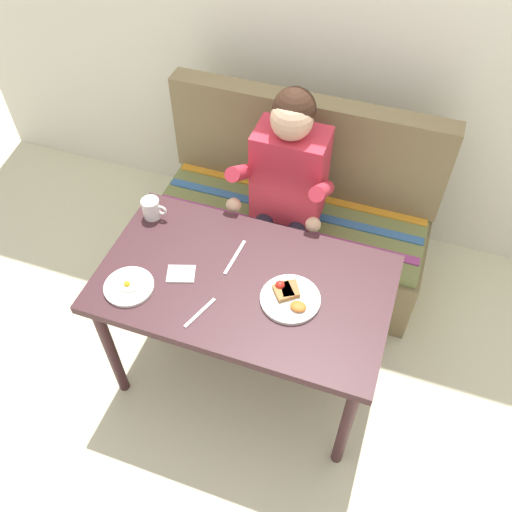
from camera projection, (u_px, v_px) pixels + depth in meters
The scene contains 11 objects.
ground_plane at pixel (246, 369), 2.77m from camera, with size 8.00×8.00×0.00m, color beige.
back_wall at pixel (334, 6), 2.57m from camera, with size 4.40×0.10×2.60m, color silver.
table at pixel (244, 293), 2.28m from camera, with size 1.20×0.70×0.73m.
couch at pixel (293, 222), 3.00m from camera, with size 1.44×0.56×1.00m.
person at pixel (285, 186), 2.58m from camera, with size 0.45×0.61×1.21m.
plate_breakfast at pixel (290, 297), 2.15m from camera, with size 0.24×0.24×0.05m.
plate_eggs at pixel (129, 286), 2.19m from camera, with size 0.20×0.20×0.04m.
coffee_mug at pixel (152, 208), 2.43m from camera, with size 0.12×0.08×0.09m.
napkin at pixel (181, 274), 2.24m from camera, with size 0.11×0.09×0.01m, color silver.
fork at pixel (200, 313), 2.12m from camera, with size 0.01×0.17×0.01m, color silver.
knife at pixel (235, 257), 2.30m from camera, with size 0.01×0.20×0.01m, color silver.
Camera 1 is at (0.50, -1.28, 2.48)m, focal length 38.24 mm.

